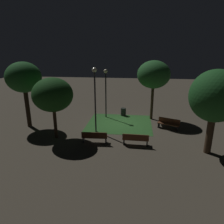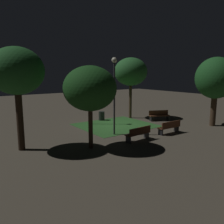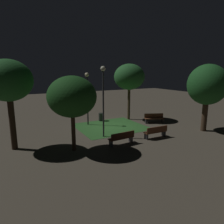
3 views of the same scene
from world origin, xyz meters
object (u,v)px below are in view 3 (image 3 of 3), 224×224
at_px(bench_by_lamp, 154,118).
at_px(trash_bin, 101,117).
at_px(bench_path_side, 122,138).
at_px(tree_back_right, 8,81).
at_px(tree_right_canopy, 129,77).
at_px(lamp_post_plaza_east, 103,91).
at_px(lamp_post_path_center, 87,90).
at_px(tree_lawn_side, 72,97).
at_px(bench_front_left, 156,132).
at_px(tree_back_left, 207,85).

distance_m(bench_by_lamp, trash_bin, 5.05).
height_order(bench_path_side, tree_back_right, tree_back_right).
bearing_deg(tree_right_canopy, bench_by_lamp, -61.48).
bearing_deg(lamp_post_plaza_east, bench_by_lamp, 13.12).
bearing_deg(lamp_post_path_center, tree_lawn_side, -119.66).
xyz_separation_m(bench_path_side, tree_right_canopy, (4.30, 5.83, 3.73)).
distance_m(lamp_post_path_center, lamp_post_plaza_east, 3.77).
xyz_separation_m(bench_by_lamp, tree_right_canopy, (-1.29, 2.38, 3.73)).
xyz_separation_m(bench_by_lamp, lamp_post_path_center, (-5.68, 2.37, 2.68)).
bearing_deg(tree_right_canopy, lamp_post_path_center, -179.83).
distance_m(bench_front_left, lamp_post_path_center, 7.06).
relative_size(bench_path_side, lamp_post_plaza_east, 0.36).
height_order(bench_path_side, bench_by_lamp, same).
height_order(bench_path_side, tree_right_canopy, tree_right_canopy).
xyz_separation_m(tree_right_canopy, lamp_post_plaza_east, (-4.64, -3.76, -0.78)).
xyz_separation_m(tree_back_left, tree_lawn_side, (-10.60, 0.97, -0.40)).
height_order(bench_by_lamp, tree_back_left, tree_back_left).
relative_size(bench_by_lamp, lamp_post_plaza_east, 0.36).
bearing_deg(tree_right_canopy, tree_lawn_side, -144.47).
xyz_separation_m(bench_path_side, lamp_post_plaza_east, (-0.33, 2.07, 2.95)).
distance_m(bench_front_left, trash_bin, 6.64).
xyz_separation_m(tree_back_left, lamp_post_plaza_east, (-7.85, 2.48, -0.28)).
height_order(tree_back_left, tree_lawn_side, tree_back_left).
height_order(tree_right_canopy, lamp_post_path_center, tree_right_canopy).
xyz_separation_m(bench_path_side, lamp_post_path_center, (-0.08, 5.82, 2.68)).
bearing_deg(tree_back_right, trash_bin, 26.92).
bearing_deg(bench_path_side, lamp_post_plaza_east, 99.15).
bearing_deg(lamp_post_path_center, tree_back_left, -39.32).
distance_m(bench_front_left, tree_lawn_side, 6.62).
bearing_deg(lamp_post_plaza_east, tree_back_right, 175.70).
bearing_deg(trash_bin, tree_back_right, -153.08).
height_order(bench_front_left, tree_lawn_side, tree_lawn_side).
height_order(bench_front_left, bench_by_lamp, same).
bearing_deg(lamp_post_plaza_east, tree_lawn_side, -151.18).
bearing_deg(lamp_post_plaza_east, trash_bin, 66.74).
distance_m(lamp_post_path_center, trash_bin, 3.30).
xyz_separation_m(tree_right_canopy, trash_bin, (-2.73, 0.68, -3.82)).
bearing_deg(bench_by_lamp, tree_back_right, -175.51).
distance_m(bench_front_left, tree_right_canopy, 7.06).
bearing_deg(bench_by_lamp, trash_bin, 142.74).
distance_m(tree_lawn_side, lamp_post_path_center, 6.05).
xyz_separation_m(bench_path_side, bench_front_left, (2.89, -0.00, 0.00)).
height_order(tree_lawn_side, lamp_post_plaza_east, lamp_post_plaza_east).
bearing_deg(bench_front_left, lamp_post_plaza_east, 147.27).
bearing_deg(tree_right_canopy, bench_front_left, -103.65).
distance_m(bench_front_left, bench_by_lamp, 4.39).
bearing_deg(tree_right_canopy, tree_back_right, -162.62).
xyz_separation_m(tree_back_left, tree_back_right, (-13.81, 2.93, 0.49)).
height_order(tree_back_right, trash_bin, tree_back_right).
relative_size(bench_front_left, tree_back_left, 0.34).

